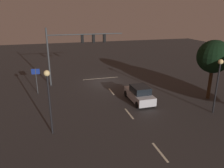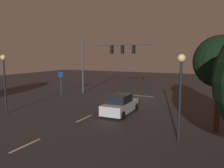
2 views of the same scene
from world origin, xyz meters
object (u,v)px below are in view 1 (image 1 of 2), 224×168
(car_approaching, at_px, (139,94))
(street_lamp_left_kerb, at_px, (218,76))
(traffic_signal_assembly, at_px, (76,45))
(street_lamp_right_kerb, at_px, (48,90))
(route_sign, at_px, (36,76))
(tree_left_near, at_px, (214,57))

(car_approaching, relative_size, street_lamp_left_kerb, 0.88)
(traffic_signal_assembly, height_order, car_approaching, traffic_signal_assembly)
(street_lamp_left_kerb, height_order, street_lamp_right_kerb, street_lamp_left_kerb)
(traffic_signal_assembly, distance_m, route_sign, 6.27)
(street_lamp_left_kerb, bearing_deg, street_lamp_right_kerb, -1.21)
(route_sign, bearing_deg, street_lamp_left_kerb, 148.83)
(car_approaching, bearing_deg, traffic_signal_assembly, -55.87)
(car_approaching, xyz_separation_m, tree_left_near, (-7.45, 1.22, 3.72))
(route_sign, bearing_deg, traffic_signal_assembly, -150.92)
(street_lamp_right_kerb, height_order, tree_left_near, tree_left_near)
(traffic_signal_assembly, bearing_deg, tree_left_near, 144.52)
(traffic_signal_assembly, distance_m, car_approaching, 10.43)
(route_sign, bearing_deg, car_approaching, 153.08)
(traffic_signal_assembly, relative_size, tree_left_near, 1.52)
(traffic_signal_assembly, distance_m, tree_left_near, 15.73)
(street_lamp_left_kerb, xyz_separation_m, street_lamp_right_kerb, (14.35, -0.30, -0.01))
(route_sign, relative_size, tree_left_near, 0.47)
(street_lamp_right_kerb, bearing_deg, tree_left_near, -170.18)
(street_lamp_left_kerb, distance_m, tree_left_near, 3.80)
(traffic_signal_assembly, distance_m, street_lamp_right_kerb, 12.52)
(street_lamp_right_kerb, xyz_separation_m, route_sign, (1.41, -9.23, -1.38))
(tree_left_near, bearing_deg, route_sign, -19.94)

